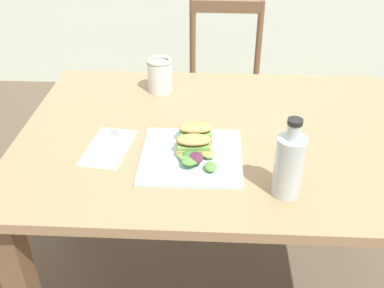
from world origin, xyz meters
The scene contains 11 objects.
ground_plane centered at (0.00, 0.00, 0.00)m, with size 7.53×7.53×0.00m, color brown.
dining_table centered at (-0.04, -0.03, 0.62)m, with size 1.24×0.89×0.74m.
chair_wooden_far centered at (-0.01, 0.86, 0.45)m, with size 0.40×0.40×0.87m.
plate_lunch centered at (-0.12, -0.17, 0.74)m, with size 0.28×0.28×0.01m, color silver.
sandwich_half_front centered at (-0.12, -0.16, 0.78)m, with size 0.10×0.07×0.06m.
sandwich_half_back centered at (-0.12, -0.09, 0.78)m, with size 0.10×0.07×0.06m.
salad_mixed_greens centered at (-0.11, -0.21, 0.77)m, with size 0.13×0.12×0.03m.
napkin_folded centered at (-0.37, -0.13, 0.74)m, with size 0.12×0.21×0.00m, color silver.
fork_on_napkin centered at (-0.37, -0.12, 0.75)m, with size 0.03×0.19×0.00m.
bottle_cold_brew centered at (0.12, -0.32, 0.82)m, with size 0.07×0.07×0.21m.
mason_jar_iced_tea centered at (-0.26, 0.25, 0.79)m, with size 0.09×0.09×0.12m.
Camera 1 is at (-0.07, -1.21, 1.46)m, focal length 41.66 mm.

